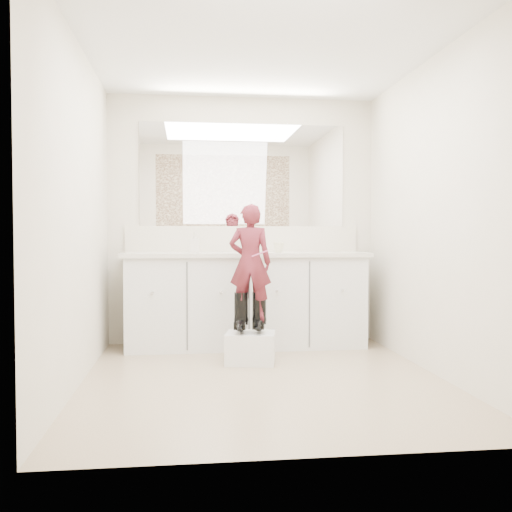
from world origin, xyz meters
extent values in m
plane|color=#866D58|center=(0.00, 0.00, 0.00)|extent=(3.00, 3.00, 0.00)
plane|color=white|center=(0.00, 0.00, 2.40)|extent=(3.00, 3.00, 0.00)
plane|color=beige|center=(0.00, 1.50, 1.20)|extent=(2.60, 0.00, 2.60)
plane|color=beige|center=(0.00, -1.50, 1.20)|extent=(2.60, 0.00, 2.60)
plane|color=beige|center=(-1.30, 0.00, 1.20)|extent=(0.00, 3.00, 3.00)
plane|color=beige|center=(1.30, 0.00, 1.20)|extent=(0.00, 3.00, 3.00)
cube|color=silver|center=(0.00, 1.23, 0.42)|extent=(2.20, 0.55, 0.85)
cube|color=beige|center=(0.00, 1.21, 0.87)|extent=(2.28, 0.58, 0.04)
cube|color=beige|center=(0.00, 1.49, 1.02)|extent=(2.28, 0.03, 0.25)
cube|color=white|center=(0.00, 1.49, 1.64)|extent=(2.00, 0.02, 1.00)
cube|color=#472819|center=(0.00, -1.49, 1.65)|extent=(2.00, 0.01, 1.20)
cylinder|color=silver|center=(0.00, 1.38, 0.94)|extent=(0.08, 0.08, 0.10)
imported|color=beige|center=(0.30, 1.15, 0.94)|extent=(0.12, 0.12, 0.10)
imported|color=beige|center=(-0.48, 1.21, 0.98)|extent=(0.09, 0.09, 0.19)
cube|color=white|center=(-0.03, 0.53, 0.13)|extent=(0.45, 0.40, 0.25)
imported|color=#9A2F3A|center=(-0.03, 0.55, 0.83)|extent=(0.38, 0.29, 0.95)
cylinder|color=#CE5082|center=(0.04, 0.47, 0.90)|extent=(0.14, 0.04, 0.06)
camera|label=1|loc=(-0.55, -4.09, 1.04)|focal=40.00mm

